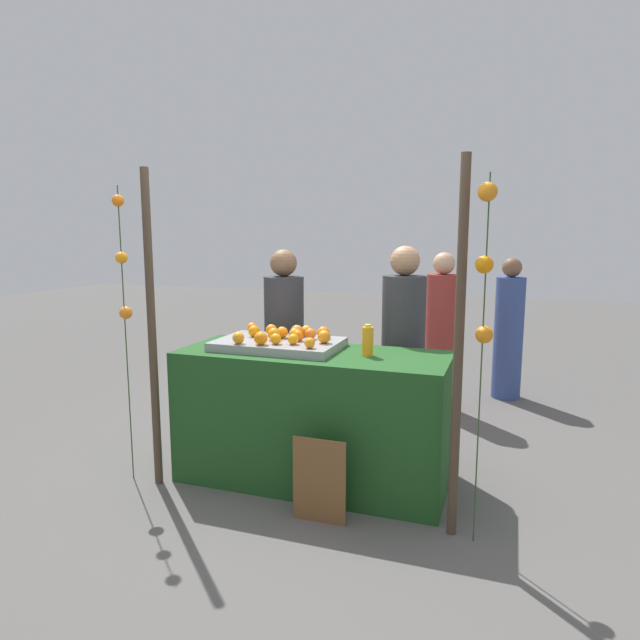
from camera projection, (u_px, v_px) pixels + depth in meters
The scene contains 30 objects.
ground_plane at pixel (313, 479), 3.96m from camera, with size 24.00×24.00×0.00m, color #565451.
stall_counter at pixel (313, 417), 3.89m from camera, with size 1.86×0.73×0.93m, color #1E4C1E.
orange_tray at pixel (278, 344), 3.93m from camera, with size 0.87×0.55×0.06m, color gray.
orange_0 at pixel (293, 339), 3.76m from camera, with size 0.07×0.07×0.07m, color orange.
orange_1 at pixel (276, 339), 3.77m from camera, with size 0.08×0.08×0.08m, color orange.
orange_2 at pixel (282, 332), 3.99m from camera, with size 0.08×0.08×0.08m, color orange.
orange_3 at pixel (324, 337), 3.80m from camera, with size 0.09×0.09×0.09m, color orange.
orange_4 at pixel (310, 343), 3.64m from camera, with size 0.07×0.07×0.07m, color orange.
orange_5 at pixel (310, 334), 3.95m from camera, with size 0.08×0.08×0.08m, color orange.
orange_6 at pixel (298, 336), 3.88m from camera, with size 0.08×0.08×0.08m, color orange.
orange_7 at pixel (261, 338), 3.74m from camera, with size 0.09×0.09×0.09m, color orange.
orange_8 at pixel (274, 334), 3.90m from camera, with size 0.09×0.09×0.09m, color orange.
orange_9 at pixel (297, 331), 4.03m from camera, with size 0.09×0.09×0.09m, color orange.
orange_10 at pixel (254, 331), 4.04m from camera, with size 0.08×0.08×0.08m, color orange.
orange_11 at pixel (238, 338), 3.78m from camera, with size 0.08×0.08×0.08m, color orange.
orange_12 at pixel (295, 334), 3.94m from camera, with size 0.08×0.08×0.08m, color orange.
orange_13 at pixel (252, 327), 4.22m from camera, with size 0.08×0.08×0.08m, color orange.
orange_14 at pixel (271, 330), 4.09m from camera, with size 0.08×0.08×0.08m, color orange.
orange_15 at pixel (306, 331), 4.07m from camera, with size 0.08×0.08×0.08m, color orange.
orange_16 at pixel (323, 333), 3.96m from camera, with size 0.09×0.09×0.09m, color orange.
juice_bottle at pixel (368, 341), 3.68m from camera, with size 0.08×0.08×0.21m.
chalkboard_sign at pixel (320, 481), 3.35m from camera, with size 0.34×0.03×0.54m.
vendor_left at pixel (284, 354), 4.56m from camera, with size 0.32×0.32×1.61m.
vendor_right at pixel (403, 361), 4.25m from camera, with size 0.33×0.33×1.65m.
crowd_person_0 at pixel (508, 333), 5.83m from camera, with size 0.30×0.30×1.49m.
crowd_person_1 at pixel (441, 338), 5.39m from camera, with size 0.31×0.31×1.56m.
canopy_post_left at pixel (152, 332), 3.74m from camera, with size 0.06×0.06×2.16m, color #473828.
canopy_post_right at pixel (458, 353), 3.09m from camera, with size 0.06×0.06×2.16m, color #473828.
garland_strand_left at pixel (122, 269), 3.74m from camera, with size 0.09×0.10×2.05m.
garland_strand_right at pixel (485, 264), 2.93m from camera, with size 0.11×0.11×2.05m.
Camera 1 is at (1.28, -3.51, 1.75)m, focal length 31.14 mm.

